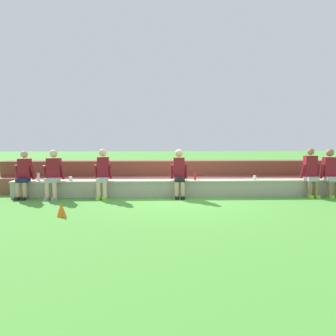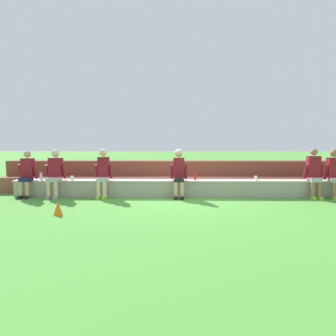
# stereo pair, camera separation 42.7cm
# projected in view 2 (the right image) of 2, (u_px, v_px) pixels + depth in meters

# --- Properties ---
(ground_plane) EXTENTS (80.00, 80.00, 0.00)m
(ground_plane) POSITION_uv_depth(u_px,v_px,m) (180.00, 197.00, 8.39)
(ground_plane) COLOR #4C9338
(stone_seating_wall) EXTENTS (9.52, 0.49, 0.47)m
(stone_seating_wall) POSITION_uv_depth(u_px,v_px,m) (180.00, 187.00, 8.59)
(stone_seating_wall) COLOR #A8A08E
(stone_seating_wall) RESTS_ON ground
(brick_bleachers) EXTENTS (11.21, 1.20, 0.95)m
(brick_bleachers) POSITION_uv_depth(u_px,v_px,m) (179.00, 178.00, 9.64)
(brick_bleachers) COLOR brown
(brick_bleachers) RESTS_ON ground
(person_far_left) EXTENTS (0.50, 0.51, 1.32)m
(person_far_left) POSITION_uv_depth(u_px,v_px,m) (27.00, 173.00, 8.38)
(person_far_left) COLOR tan
(person_far_left) RESTS_ON ground
(person_left_of_center) EXTENTS (0.55, 0.57, 1.34)m
(person_left_of_center) POSITION_uv_depth(u_px,v_px,m) (55.00, 172.00, 8.36)
(person_left_of_center) COLOR beige
(person_left_of_center) RESTS_ON ground
(person_center) EXTENTS (0.48, 0.56, 1.37)m
(person_center) POSITION_uv_depth(u_px,v_px,m) (103.00, 172.00, 8.35)
(person_center) COLOR beige
(person_center) RESTS_ON ground
(person_right_of_center) EXTENTS (0.48, 0.59, 1.36)m
(person_right_of_center) POSITION_uv_depth(u_px,v_px,m) (179.00, 172.00, 8.33)
(person_right_of_center) COLOR #DBAD89
(person_right_of_center) RESTS_ON ground
(person_far_right) EXTENTS (0.52, 0.47, 1.38)m
(person_far_right) POSITION_uv_depth(u_px,v_px,m) (314.00, 172.00, 8.25)
(person_far_right) COLOR #996B4C
(person_far_right) RESTS_ON ground
(person_rightmost_edge) EXTENTS (0.52, 0.53, 1.37)m
(person_rightmost_edge) POSITION_uv_depth(u_px,v_px,m) (335.00, 172.00, 8.23)
(person_rightmost_edge) COLOR #996B4C
(person_rightmost_edge) RESTS_ON ground
(water_bottle_near_right) EXTENTS (0.07, 0.07, 0.24)m
(water_bottle_near_right) POSITION_uv_depth(u_px,v_px,m) (41.00, 176.00, 8.64)
(water_bottle_near_right) COLOR silver
(water_bottle_near_right) RESTS_ON stone_seating_wall
(water_bottle_mid_right) EXTENTS (0.07, 0.07, 0.21)m
(water_bottle_mid_right) POSITION_uv_depth(u_px,v_px,m) (195.00, 177.00, 8.53)
(water_bottle_mid_right) COLOR red
(water_bottle_mid_right) RESTS_ON stone_seating_wall
(plastic_cup_right_end) EXTENTS (0.08, 0.08, 0.13)m
(plastic_cup_right_end) POSITION_uv_depth(u_px,v_px,m) (256.00, 178.00, 8.50)
(plastic_cup_right_end) COLOR white
(plastic_cup_right_end) RESTS_ON stone_seating_wall
(plastic_cup_left_end) EXTENTS (0.09, 0.09, 0.11)m
(plastic_cup_left_end) POSITION_uv_depth(u_px,v_px,m) (72.00, 178.00, 8.60)
(plastic_cup_left_end) COLOR white
(plastic_cup_left_end) RESTS_ON stone_seating_wall
(sports_cone) EXTENTS (0.20, 0.20, 0.29)m
(sports_cone) POSITION_uv_depth(u_px,v_px,m) (58.00, 208.00, 6.37)
(sports_cone) COLOR orange
(sports_cone) RESTS_ON ground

